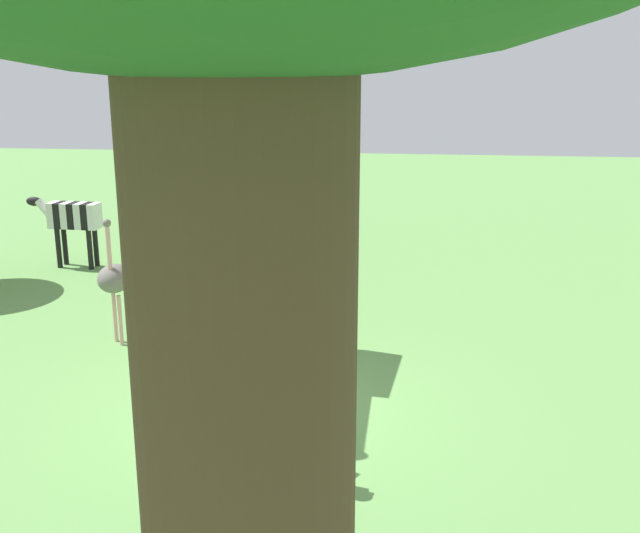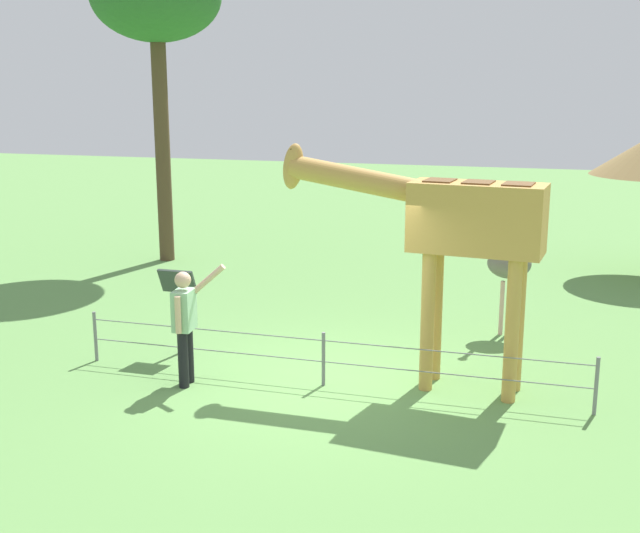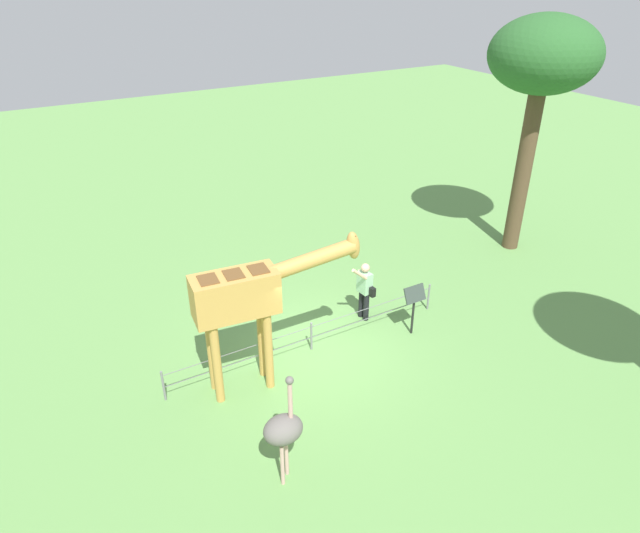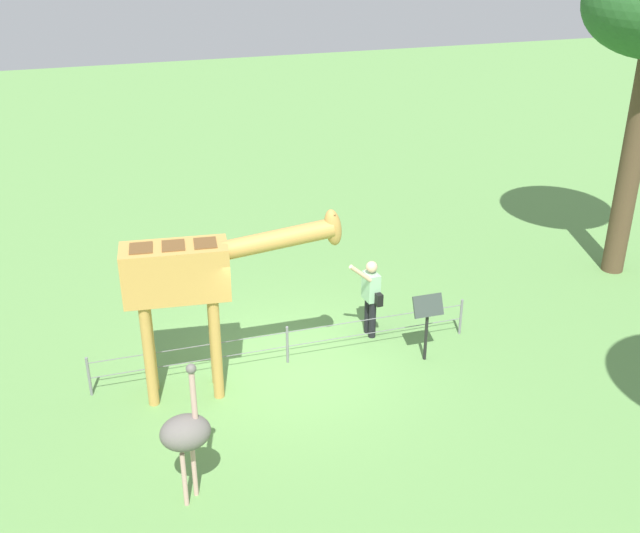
{
  "view_description": "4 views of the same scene",
  "coord_description": "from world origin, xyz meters",
  "px_view_note": "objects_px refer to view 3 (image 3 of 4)",
  "views": [
    {
      "loc": [
        9.66,
        1.98,
        4.82
      ],
      "look_at": [
        -0.44,
        0.77,
        2.01
      ],
      "focal_mm": 42.4,
      "sensor_mm": 36.0,
      "label": 1
    },
    {
      "loc": [
        -2.84,
        9.89,
        4.01
      ],
      "look_at": [
        -0.03,
        0.35,
        1.72
      ],
      "focal_mm": 44.81,
      "sensor_mm": 36.0,
      "label": 2
    },
    {
      "loc": [
        -5.13,
        -9.29,
        8.11
      ],
      "look_at": [
        0.14,
        -0.1,
        2.28
      ],
      "focal_mm": 31.42,
      "sensor_mm": 36.0,
      "label": 3
    },
    {
      "loc": [
        -2.95,
        -11.52,
        7.71
      ],
      "look_at": [
        0.64,
        0.1,
        1.85
      ],
      "focal_mm": 42.86,
      "sensor_mm": 36.0,
      "label": 4
    }
  ],
  "objects_px": {
    "giraffe": "(250,298)",
    "info_sign": "(414,300)",
    "ostrich": "(283,430)",
    "tree_northeast": "(543,62)",
    "visitor": "(365,288)"
  },
  "relations": [
    {
      "from": "giraffe",
      "to": "info_sign",
      "type": "distance_m",
      "value": 4.29
    },
    {
      "from": "giraffe",
      "to": "info_sign",
      "type": "xyz_separation_m",
      "value": [
        4.1,
        -0.21,
        -1.24
      ]
    },
    {
      "from": "visitor",
      "to": "tree_northeast",
      "type": "bearing_deg",
      "value": 9.7
    },
    {
      "from": "visitor",
      "to": "ostrich",
      "type": "xyz_separation_m",
      "value": [
        -4.02,
        -3.54,
        0.27
      ]
    },
    {
      "from": "tree_northeast",
      "to": "info_sign",
      "type": "distance_m",
      "value": 7.72
    },
    {
      "from": "info_sign",
      "to": "ostrich",
      "type": "bearing_deg",
      "value": -152.81
    },
    {
      "from": "visitor",
      "to": "info_sign",
      "type": "xyz_separation_m",
      "value": [
        0.67,
        -1.14,
        0.05
      ]
    },
    {
      "from": "giraffe",
      "to": "ostrich",
      "type": "xyz_separation_m",
      "value": [
        -0.59,
        -2.62,
        -1.01
      ]
    },
    {
      "from": "giraffe",
      "to": "ostrich",
      "type": "bearing_deg",
      "value": -102.61
    },
    {
      "from": "visitor",
      "to": "tree_northeast",
      "type": "height_order",
      "value": "tree_northeast"
    },
    {
      "from": "info_sign",
      "to": "giraffe",
      "type": "bearing_deg",
      "value": 177.1
    },
    {
      "from": "giraffe",
      "to": "tree_northeast",
      "type": "height_order",
      "value": "tree_northeast"
    },
    {
      "from": "ostrich",
      "to": "tree_northeast",
      "type": "height_order",
      "value": "tree_northeast"
    },
    {
      "from": "giraffe",
      "to": "tree_northeast",
      "type": "bearing_deg",
      "value": 11.62
    },
    {
      "from": "visitor",
      "to": "info_sign",
      "type": "bearing_deg",
      "value": -59.58
    }
  ]
}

